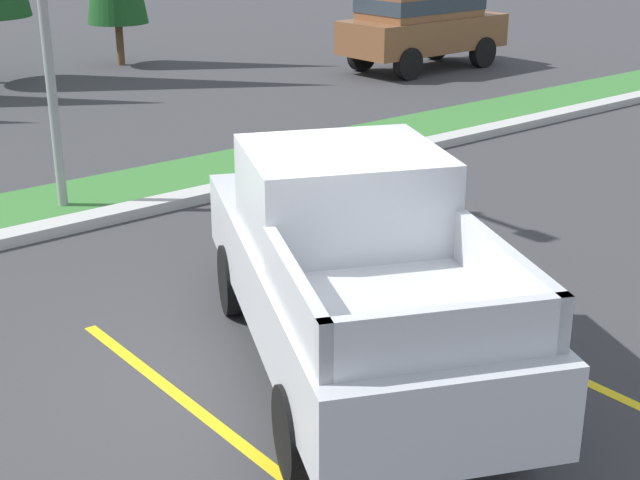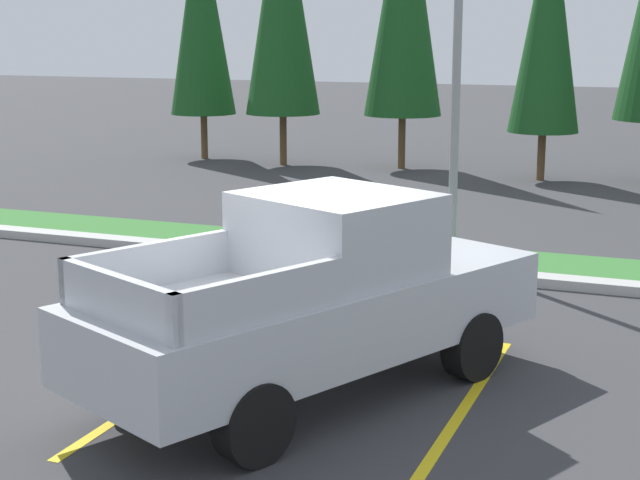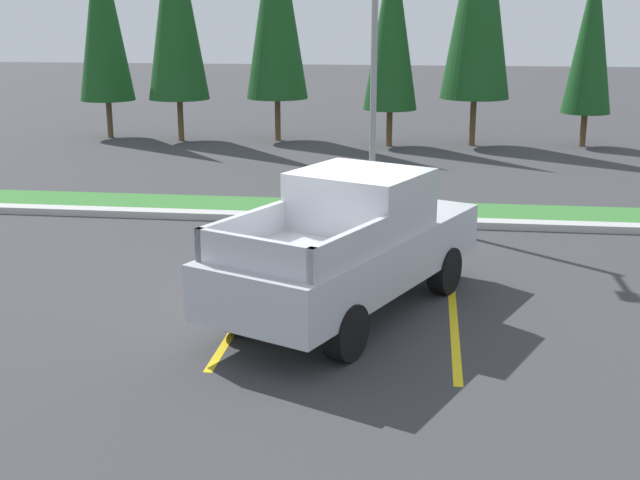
{
  "view_description": "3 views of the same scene",
  "coord_description": "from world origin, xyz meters",
  "px_view_note": "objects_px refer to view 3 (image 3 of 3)",
  "views": [
    {
      "loc": [
        -4.71,
        -6.28,
        4.25
      ],
      "look_at": [
        0.07,
        -0.34,
        1.39
      ],
      "focal_mm": 51.32,
      "sensor_mm": 36.0,
      "label": 1
    },
    {
      "loc": [
        3.97,
        -9.34,
        3.73
      ],
      "look_at": [
        -0.47,
        1.96,
        1.11
      ],
      "focal_mm": 54.56,
      "sensor_mm": 36.0,
      "label": 2
    },
    {
      "loc": [
        1.47,
        -11.96,
        4.34
      ],
      "look_at": [
        -0.01,
        -0.65,
        1.18
      ],
      "focal_mm": 46.15,
      "sensor_mm": 36.0,
      "label": 3
    }
  ],
  "objects_px": {
    "cypress_tree_left_inner": "(175,0)",
    "cypress_tree_far_right": "(591,35)",
    "street_light": "(374,46)",
    "cypress_tree_right_inner": "(392,23)",
    "cypress_tree_leftmost": "(102,12)",
    "pickup_truck_main": "(352,244)"
  },
  "relations": [
    {
      "from": "pickup_truck_main",
      "to": "cypress_tree_right_inner",
      "type": "xyz_separation_m",
      "value": [
        -0.22,
        15.98,
        2.99
      ]
    },
    {
      "from": "street_light",
      "to": "cypress_tree_far_right",
      "type": "distance_m",
      "value": 12.44
    },
    {
      "from": "cypress_tree_leftmost",
      "to": "cypress_tree_right_inner",
      "type": "bearing_deg",
      "value": -3.99
    },
    {
      "from": "street_light",
      "to": "cypress_tree_right_inner",
      "type": "xyz_separation_m",
      "value": [
        -0.09,
        9.91,
        0.37
      ]
    },
    {
      "from": "cypress_tree_left_inner",
      "to": "street_light",
      "type": "bearing_deg",
      "value": -54.08
    },
    {
      "from": "cypress_tree_far_right",
      "to": "street_light",
      "type": "bearing_deg",
      "value": -120.76
    },
    {
      "from": "cypress_tree_left_inner",
      "to": "cypress_tree_right_inner",
      "type": "distance_m",
      "value": 7.33
    },
    {
      "from": "cypress_tree_right_inner",
      "to": "cypress_tree_far_right",
      "type": "distance_m",
      "value": 6.51
    },
    {
      "from": "cypress_tree_right_inner",
      "to": "pickup_truck_main",
      "type": "bearing_deg",
      "value": -89.22
    },
    {
      "from": "cypress_tree_left_inner",
      "to": "cypress_tree_right_inner",
      "type": "height_order",
      "value": "cypress_tree_left_inner"
    },
    {
      "from": "cypress_tree_leftmost",
      "to": "cypress_tree_left_inner",
      "type": "bearing_deg",
      "value": -8.77
    },
    {
      "from": "pickup_truck_main",
      "to": "cypress_tree_leftmost",
      "type": "distance_m",
      "value": 19.86
    },
    {
      "from": "street_light",
      "to": "cypress_tree_leftmost",
      "type": "distance_m",
      "value": 14.69
    },
    {
      "from": "pickup_truck_main",
      "to": "cypress_tree_left_inner",
      "type": "relative_size",
      "value": 0.69
    },
    {
      "from": "cypress_tree_leftmost",
      "to": "cypress_tree_far_right",
      "type": "relative_size",
      "value": 1.2
    },
    {
      "from": "street_light",
      "to": "cypress_tree_right_inner",
      "type": "distance_m",
      "value": 9.92
    },
    {
      "from": "pickup_truck_main",
      "to": "cypress_tree_right_inner",
      "type": "relative_size",
      "value": 0.81
    },
    {
      "from": "street_light",
      "to": "cypress_tree_right_inner",
      "type": "bearing_deg",
      "value": 90.51
    },
    {
      "from": "cypress_tree_left_inner",
      "to": "cypress_tree_far_right",
      "type": "xyz_separation_m",
      "value": [
        13.74,
        0.5,
        -1.1
      ]
    },
    {
      "from": "cypress_tree_leftmost",
      "to": "cypress_tree_far_right",
      "type": "height_order",
      "value": "cypress_tree_leftmost"
    },
    {
      "from": "street_light",
      "to": "cypress_tree_left_inner",
      "type": "xyz_separation_m",
      "value": [
        -7.38,
        10.19,
        1.09
      ]
    },
    {
      "from": "street_light",
      "to": "pickup_truck_main",
      "type": "bearing_deg",
      "value": -88.79
    }
  ]
}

